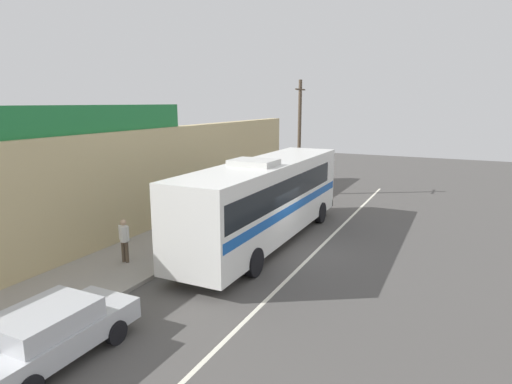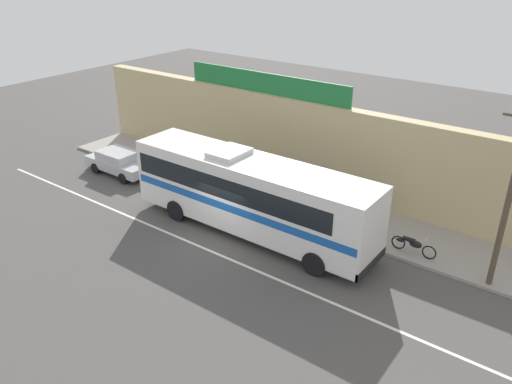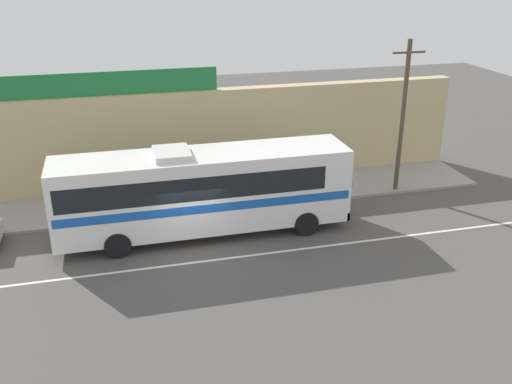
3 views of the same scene
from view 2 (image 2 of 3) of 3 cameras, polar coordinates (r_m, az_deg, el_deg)
name	(u,v)px [view 2 (image 2 of 3)]	position (r m, az deg, el deg)	size (l,w,h in m)	color
ground_plane	(218,242)	(22.89, -4.26, -5.59)	(70.00, 70.00, 0.00)	#4F4C49
sidewalk_slab	(283,199)	(26.49, 3.05, -0.77)	(30.00, 3.60, 0.14)	gray
storefront_facade	(306,145)	(27.24, 5.69, 5.25)	(30.00, 0.70, 4.80)	tan
storefront_billboard	(265,83)	(27.81, 1.07, 12.15)	(10.26, 0.12, 1.10)	#1E7538
road_center_stripe	(206,249)	(22.38, -5.60, -6.42)	(30.00, 0.14, 0.01)	silver
intercity_bus	(249,191)	(22.63, -0.74, 0.06)	(12.00, 2.67, 3.78)	white
parked_car	(120,162)	(30.41, -15.09, 3.32)	(4.21, 1.88, 1.37)	#B7BABF
utility_pole	(510,196)	(20.18, 26.62, -0.43)	(1.60, 0.22, 7.25)	brown
motorcycle_green	(354,225)	(23.44, 10.93, -3.61)	(1.96, 0.56, 0.94)	black
motorcycle_red	(413,245)	(22.52, 17.24, -5.68)	(1.97, 0.56, 0.94)	black
pedestrian_far_right	(325,199)	(24.43, 7.76, -0.77)	(0.30, 0.48, 1.60)	black
pedestrian_far_left	(221,163)	(28.29, -3.93, 3.27)	(0.30, 0.48, 1.65)	brown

